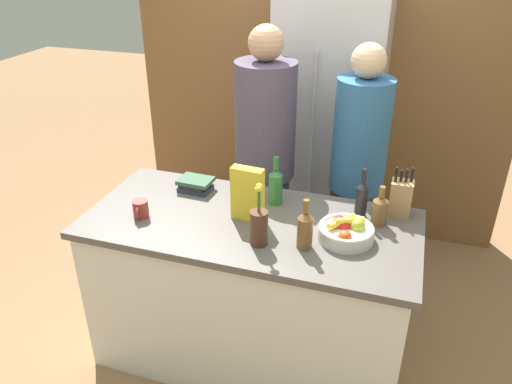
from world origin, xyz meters
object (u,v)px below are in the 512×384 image
fruit_bowl (346,231)px  book_stack (195,184)px  bottle_vinegar (276,185)px  bottle_oil (305,229)px  knife_block (401,197)px  refrigerator (328,129)px  bottle_wine (362,198)px  bottle_water (380,210)px  person_at_sink (265,154)px  flower_vase (259,225)px  coffee_mug (140,209)px  person_in_blue (358,166)px  cereal_box (247,194)px

fruit_bowl → book_stack: 0.95m
bottle_vinegar → bottle_oil: bearing=-56.3°
fruit_bowl → knife_block: 0.41m
refrigerator → book_stack: (-0.57, -1.10, -0.01)m
bottle_wine → bottle_water: 0.11m
refrigerator → knife_block: size_ratio=7.06×
bottle_oil → fruit_bowl: bearing=36.2°
fruit_bowl → person_at_sink: size_ratio=0.15×
refrigerator → book_stack: refrigerator is taller
bottle_oil → flower_vase: bearing=-170.1°
book_stack → bottle_oil: size_ratio=0.77×
fruit_bowl → flower_vase: size_ratio=0.84×
book_stack → person_at_sink: size_ratio=0.11×
bottle_oil → bottle_water: 0.45m
bottle_oil → bottle_wine: size_ratio=0.93×
flower_vase → coffee_mug: 0.68m
bottle_wine → person_in_blue: bearing=99.3°
refrigerator → book_stack: 1.24m
knife_block → cereal_box: size_ratio=0.95×
flower_vase → bottle_wine: size_ratio=1.17×
person_in_blue → cereal_box: bearing=-101.0°
refrigerator → knife_block: (0.58, -1.02, 0.05)m
fruit_bowl → book_stack: fruit_bowl is taller
flower_vase → book_stack: flower_vase is taller
person_in_blue → book_stack: bearing=-127.1°
coffee_mug → person_at_sink: size_ratio=0.07×
knife_block → bottle_wine: (-0.19, -0.09, 0.01)m
flower_vase → cereal_box: bearing=121.7°
bottle_wine → bottle_vinegar: bearing=179.5°
person_at_sink → flower_vase: bearing=-79.7°
cereal_box → bottle_oil: size_ratio=1.13×
coffee_mug → bottle_wine: 1.17m
refrigerator → knife_block: refrigerator is taller
bottle_water → person_in_blue: person_in_blue is taller
bottle_water → person_at_sink: bearing=147.3°
bottle_water → person_at_sink: 0.91m
refrigerator → bottle_oil: (0.16, -1.48, 0.05)m
cereal_box → book_stack: (-0.39, 0.21, -0.11)m
bottle_oil → bottle_wine: 0.43m
flower_vase → bottle_wine: 0.60m
knife_block → person_in_blue: person_in_blue is taller
knife_block → person_at_sink: 0.93m
fruit_bowl → coffee_mug: size_ratio=2.32×
flower_vase → cereal_box: 0.25m
knife_block → flower_vase: flower_vase is taller
knife_block → bottle_water: (-0.09, -0.14, -0.02)m
book_stack → refrigerator: bearing=62.4°
person_at_sink → bottle_water: bearing=-37.5°
bottle_wine → refrigerator: bearing=109.1°
person_in_blue → fruit_bowl: bearing=-64.1°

